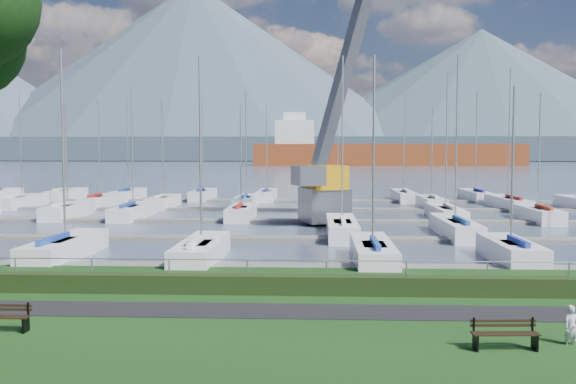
# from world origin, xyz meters

# --- Properties ---
(path) EXTENTS (160.00, 2.00, 0.04)m
(path) POSITION_xyz_m (0.00, -3.00, 0.01)
(path) COLOR black
(path) RESTS_ON grass
(water) EXTENTS (800.00, 540.00, 0.20)m
(water) POSITION_xyz_m (0.00, 260.00, -0.40)
(water) COLOR #475268
(hedge) EXTENTS (80.00, 0.70, 0.70)m
(hedge) POSITION_xyz_m (0.00, -0.40, 0.35)
(hedge) COLOR black
(hedge) RESTS_ON grass
(fence) EXTENTS (80.00, 0.04, 0.04)m
(fence) POSITION_xyz_m (0.00, 0.00, 1.20)
(fence) COLOR gray
(fence) RESTS_ON grass
(foothill) EXTENTS (900.00, 80.00, 12.00)m
(foothill) POSITION_xyz_m (0.00, 330.00, 6.00)
(foothill) COLOR #3B4B57
(foothill) RESTS_ON water
(mountains) EXTENTS (1190.00, 360.00, 115.00)m
(mountains) POSITION_xyz_m (7.35, 404.62, 46.68)
(mountains) COLOR #404D5E
(mountains) RESTS_ON water
(docks) EXTENTS (90.00, 41.60, 0.25)m
(docks) POSITION_xyz_m (0.00, 26.00, -0.22)
(docks) COLOR slate
(docks) RESTS_ON water
(bench_left) EXTENTS (1.80, 0.42, 0.85)m
(bench_left) POSITION_xyz_m (-7.74, -5.71, 0.42)
(bench_left) COLOR black
(bench_left) RESTS_ON grass
(bench_right) EXTENTS (1.82, 0.53, 0.85)m
(bench_right) POSITION_xyz_m (6.69, -6.80, 0.42)
(bench_right) COLOR black
(bench_right) RESTS_ON grass
(person) EXTENTS (0.51, 0.40, 1.25)m
(person) POSITION_xyz_m (8.67, -6.27, 0.62)
(person) COLOR #B7B8BF
(person) RESTS_ON grass
(crane) EXTENTS (7.61, 12.96, 22.35)m
(crane) POSITION_xyz_m (2.65, 25.88, 5.33)
(crane) COLOR #56595E
(crane) RESTS_ON water
(cargo_ship_mid) EXTENTS (98.12, 21.54, 21.50)m
(cargo_ship_mid) POSITION_xyz_m (23.00, 212.91, 3.56)
(cargo_ship_mid) COLOR brown
(cargo_ship_mid) RESTS_ON water
(sailboat_fleet) EXTENTS (75.72, 49.43, 13.76)m
(sailboat_fleet) POSITION_xyz_m (-2.72, 31.25, 5.39)
(sailboat_fleet) COLOR silver
(sailboat_fleet) RESTS_ON water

